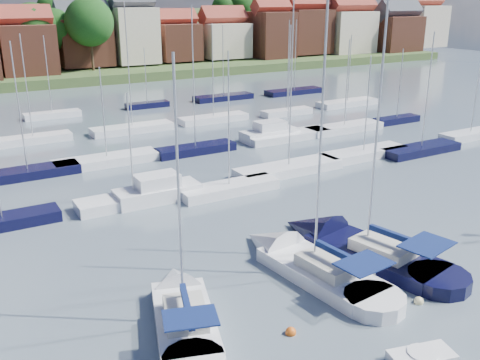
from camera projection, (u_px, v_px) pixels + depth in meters
ground at (137, 139)px, 62.92m from camera, size 260.00×260.00×0.00m
sailboat_left at (182, 309)px, 28.03m from camera, size 6.02×11.24×14.82m
sailboat_centre at (301, 263)px, 32.97m from camera, size 4.75×13.06×17.29m
sailboat_navy at (350, 246)px, 35.20m from camera, size 6.46×14.18×18.90m
tender at (422, 358)px, 24.42m from camera, size 3.21×2.05×0.64m
buoy_c at (291, 334)px, 26.56m from camera, size 0.54×0.54×0.54m
buoy_d at (419, 303)px, 29.25m from camera, size 0.52×0.52×0.52m
buoy_e at (363, 242)px, 36.58m from camera, size 0.47×0.47×0.47m
marina_field at (168, 143)px, 59.71m from camera, size 79.62×41.41×15.93m
far_shore_town at (22, 43)px, 138.44m from camera, size 212.46×90.00×22.27m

